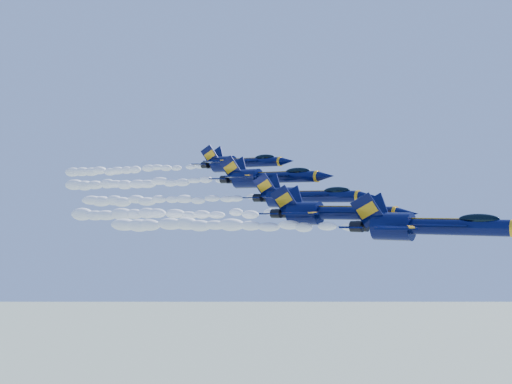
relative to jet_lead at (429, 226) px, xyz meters
The scene contains 10 objects.
jet_lead is the anchor object (origin of this frame).
smoke_trail_jet_lead 25.85m from the jet_lead, behind, with size 35.69×1.94×1.74m, color white.
jet_second 12.43m from the jet_lead, 167.02° to the left, with size 17.65×14.48×6.56m.
smoke_trail_jet_second 37.56m from the jet_lead, behind, with size 35.69×1.83×1.64m, color white.
jet_third 24.52m from the jet_lead, 149.27° to the left, with size 17.93×14.70×6.66m.
smoke_trail_jet_third 48.11m from the jet_lead, 165.01° to the left, with size 35.69×1.85×1.67m, color white.
jet_fourth 35.24m from the jet_lead, 149.66° to the left, with size 18.96×15.56×7.05m.
smoke_trail_jet_fourth 58.86m from the jet_lead, 162.59° to the left, with size 35.69×1.96×1.77m, color white.
jet_fifth 47.74m from the jet_lead, 148.29° to the left, with size 17.76×14.56×6.60m.
smoke_trail_jet_fifth 70.34m from the jet_lead, 159.33° to the left, with size 35.69×1.84×1.65m, color white.
Camera 1 is at (40.82, -71.45, 151.54)m, focal length 45.00 mm.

